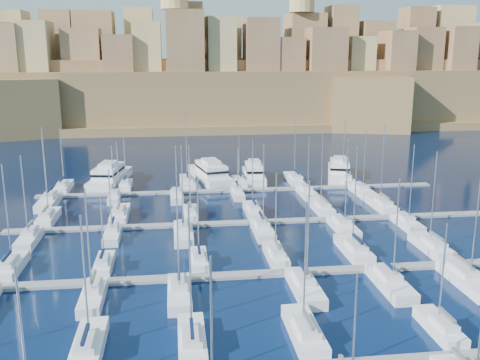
{
  "coord_description": "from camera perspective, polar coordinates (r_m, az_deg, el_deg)",
  "views": [
    {
      "loc": [
        -13.79,
        -76.93,
        28.81
      ],
      "look_at": [
        -3.34,
        6.0,
        8.73
      ],
      "focal_mm": 40.0,
      "sensor_mm": 36.0,
      "label": 1
    }
  ],
  "objects": [
    {
      "name": "ground",
      "position": [
        83.3,
        2.82,
        -6.75
      ],
      "size": [
        600.0,
        600.0,
        0.0
      ],
      "primitive_type": "plane",
      "color": "black",
      "rests_on": "ground"
    },
    {
      "name": "pontoon_mid_near",
      "position": [
        72.28,
        4.48,
        -9.86
      ],
      "size": [
        84.0,
        2.0,
        0.4
      ],
      "primitive_type": "cube",
      "color": "slate",
      "rests_on": "ground"
    },
    {
      "name": "pontoon_mid_far",
      "position": [
        92.55,
        1.75,
        -4.51
      ],
      "size": [
        84.0,
        2.0,
        0.4
      ],
      "primitive_type": "cube",
      "color": "slate",
      "rests_on": "ground"
    },
    {
      "name": "pontoon_far",
      "position": [
        113.46,
        0.03,
        -1.1
      ],
      "size": [
        84.0,
        2.0,
        0.4
      ],
      "primitive_type": "cube",
      "color": "slate",
      "rests_on": "ground"
    },
    {
      "name": "sailboat_1",
      "position": [
        56.76,
        -15.84,
        -16.68
      ],
      "size": [
        2.84,
        9.47,
        14.3
      ],
      "color": "white",
      "rests_on": "ground"
    },
    {
      "name": "sailboat_2",
      "position": [
        55.94,
        -5.16,
        -16.66
      ],
      "size": [
        2.74,
        9.13,
        15.28
      ],
      "color": "white",
      "rests_on": "ground"
    },
    {
      "name": "sailboat_3",
      "position": [
        57.63,
        6.9,
        -15.73
      ],
      "size": [
        2.92,
        9.73,
        14.78
      ],
      "color": "white",
      "rests_on": "ground"
    },
    {
      "name": "sailboat_4",
      "position": [
        61.74,
        20.57,
        -14.49
      ],
      "size": [
        2.38,
        7.94,
        12.27
      ],
      "color": "white",
      "rests_on": "ground"
    },
    {
      "name": "sailboat_12",
      "position": [
        78.96,
        -23.24,
        -8.46
      ],
      "size": [
        2.74,
        9.15,
        14.98
      ],
      "color": "white",
      "rests_on": "ground"
    },
    {
      "name": "sailboat_13",
      "position": [
        75.75,
        -14.31,
        -8.72
      ],
      "size": [
        2.29,
        7.64,
        10.48
      ],
      "color": "white",
      "rests_on": "ground"
    },
    {
      "name": "sailboat_14",
      "position": [
        75.16,
        -4.4,
        -8.48
      ],
      "size": [
        2.29,
        7.64,
        12.45
      ],
      "color": "white",
      "rests_on": "ground"
    },
    {
      "name": "sailboat_15",
      "position": [
        76.75,
        3.84,
        -7.99
      ],
      "size": [
        2.54,
        8.46,
        12.82
      ],
      "color": "white",
      "rests_on": "ground"
    },
    {
      "name": "sailboat_16",
      "position": [
        80.45,
        12.04,
        -7.2
      ],
      "size": [
        3.05,
        10.15,
        16.23
      ],
      "color": "white",
      "rests_on": "ground"
    },
    {
      "name": "sailboat_17",
      "position": [
        84.83,
        19.72,
        -6.63
      ],
      "size": [
        2.93,
        9.78,
        15.19
      ],
      "color": "white",
      "rests_on": "ground"
    },
    {
      "name": "sailboat_19",
      "position": [
        66.74,
        -15.43,
        -11.88
      ],
      "size": [
        2.59,
        8.62,
        14.33
      ],
      "color": "white",
      "rests_on": "ground"
    },
    {
      "name": "sailboat_20",
      "position": [
        65.71,
        -6.48,
        -11.87
      ],
      "size": [
        2.78,
        9.26,
        13.95
      ],
      "color": "white",
      "rests_on": "ground"
    },
    {
      "name": "sailboat_21",
      "position": [
        67.19,
        6.95,
        -11.28
      ],
      "size": [
        2.99,
        9.97,
        14.64
      ],
      "color": "white",
      "rests_on": "ground"
    },
    {
      "name": "sailboat_22",
      "position": [
        70.45,
        15.74,
        -10.5
      ],
      "size": [
        3.03,
        10.1,
        14.6
      ],
      "color": "white",
      "rests_on": "ground"
    },
    {
      "name": "sailboat_23",
      "position": [
        74.56,
        23.05,
        -9.72
      ],
      "size": [
        3.2,
        10.67,
        16.08
      ],
      "color": "white",
      "rests_on": "ground"
    },
    {
      "name": "sailboat_24",
      "position": [
        99.04,
        -19.79,
        -3.77
      ],
      "size": [
        2.74,
        9.13,
        15.69
      ],
      "color": "white",
      "rests_on": "ground"
    },
    {
      "name": "sailboat_25",
      "position": [
        97.39,
        -12.69,
        -3.58
      ],
      "size": [
        2.96,
        9.88,
        13.92
      ],
      "color": "white",
      "rests_on": "ground"
    },
    {
      "name": "sailboat_26",
      "position": [
        96.09,
        -5.31,
        -3.54
      ],
      "size": [
        2.42,
        8.08,
        13.29
      ],
      "color": "white",
      "rests_on": "ground"
    },
    {
      "name": "sailboat_27",
      "position": [
        97.44,
        1.39,
        -3.24
      ],
      "size": [
        2.66,
        8.88,
        14.04
      ],
      "color": "white",
      "rests_on": "ground"
    },
    {
      "name": "sailboat_28",
      "position": [
        100.37,
        8.68,
        -2.88
      ],
      "size": [
        2.84,
        9.46,
        15.66
      ],
      "color": "white",
      "rests_on": "ground"
    },
    {
      "name": "sailboat_29",
      "position": [
        104.37,
        14.83,
        -2.54
      ],
      "size": [
        3.01,
        10.03,
        16.2
      ],
      "color": "white",
      "rests_on": "ground"
    },
    {
      "name": "sailboat_30",
      "position": [
        89.19,
        -21.55,
        -5.82
      ],
      "size": [
        2.66,
        8.88,
        14.23
      ],
      "color": "white",
      "rests_on": "ground"
    },
    {
      "name": "sailboat_31",
      "position": [
        87.24,
        -13.43,
        -5.67
      ],
      "size": [
        2.43,
        8.09,
        11.69
      ],
      "color": "white",
      "rests_on": "ground"
    },
    {
      "name": "sailboat_32",
      "position": [
        85.81,
        -6.06,
        -5.65
      ],
      "size": [
        2.98,
        9.93,
        15.35
      ],
      "color": "white",
      "rests_on": "ground"
    },
    {
      "name": "sailboat_33",
      "position": [
        87.12,
        2.41,
        -5.29
      ],
      "size": [
        2.85,
        9.5,
        15.22
      ],
      "color": "white",
      "rests_on": "ground"
    },
    {
      "name": "sailboat_34",
      "position": [
        90.09,
        10.96,
        -4.89
      ],
      "size": [
        2.97,
        9.89,
        15.88
      ],
      "color": "white",
      "rests_on": "ground"
    },
    {
      "name": "sailboat_35",
      "position": [
        94.62,
        17.39,
        -4.39
      ],
      "size": [
        2.63,
        8.77,
        14.53
      ],
      "color": "white",
      "rests_on": "ground"
    },
    {
      "name": "sailboat_36",
      "position": [
        120.1,
        -18.3,
        -0.71
      ],
      "size": [
        2.73,
        9.1,
        13.61
      ],
      "color": "white",
      "rests_on": "ground"
    },
    {
      "name": "sailboat_37",
      "position": [
        117.87,
        -12.09,
        -0.58
      ],
      "size": [
        2.5,
        8.34,
        12.22
      ],
      "color": "white",
      "rests_on": "ground"
    },
    {
      "name": "sailboat_38",
      "position": [
        118.61,
        -5.64,
        -0.22
      ],
      "size": [
        3.25,
        10.85,
        17.61
      ],
      "color": "white",
      "rests_on": "ground"
    },
    {
      "name": "sailboat_39",
      "position": [
        118.46,
        -0.08,
        -0.21
      ],
      "size": [
        2.63,
        8.77,
        12.46
      ],
      "color": "white",
      "rests_on": "ground"
    },
    {
      "name": "sailboat_40",
      "position": [
        121.47,
        5.88,
        0.09
      ],
      "size": [
        3.15,
        10.51,
        16.44
      ],
      "color": "white",
      "rests_on": "ground"
    },
    {
      "name": "sailboat_41",
      "position": [
        123.97,
        10.98,
        0.17
      ],
      "size": [
        2.84,
        9.47,
        14.7
      ],
      "color": "white",
      "rests_on": "ground"
    },
    {
      "name": "sailboat_42",
      "position": [
        109.15,
        -19.73,
        -2.19
      ],
      "size": [
        3.23,
        10.75,
        15.53
      ],
      "color": "white",
      "rests_on": "ground"
    },
    {
      "name": "sailboat_43",
      "position": [
        108.79,
        -13.25,
        -1.83
      ],
      "size": [
        2.17,
        7.22,
        11.51
      ],
      "color": "white",
      "rests_on": "ground"
    },
    {
      "name": "sailboat_44",
      "position": [
        107.59,
        -6.75,
        -1.73
      ],
      "size": [
        2.5,
        8.35,
        11.41
      ],
      "color": "white",
      "rests_on": "ground"
    },
    {
      "name": "sailboat_45",
      "position": [
        108.77,
        -0.26,
        -1.47
      ],
      "size": [
        2.23,
        7.44,
        10.49
      ],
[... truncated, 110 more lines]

